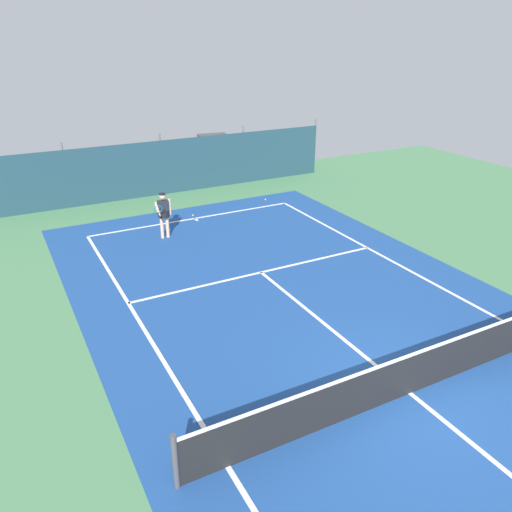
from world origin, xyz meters
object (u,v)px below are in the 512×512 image
Objects in this scene: tennis_player at (164,212)px; tennis_ball_near_player at (265,199)px; tennis_net at (413,373)px; parked_car at (216,152)px; tennis_ball_midcourt at (193,215)px.

tennis_ball_near_player is (5.27, 2.15, -0.93)m from tennis_player.
tennis_net is 2.31× the size of parked_car.
tennis_net reaches higher than tennis_ball_near_player.
tennis_ball_near_player is at bearing 7.26° from tennis_ball_midcourt.
tennis_player is at bearing 98.98° from tennis_net.
tennis_net is at bearing -90.24° from tennis_ball_midcourt.
parked_car reaches higher than tennis_player.
tennis_ball_near_player is 0.02× the size of parked_car.
tennis_ball_near_player is 6.31m from parked_car.
tennis_player is 10.14m from parked_car.
parked_car is at bearing 86.08° from tennis_ball_near_player.
tennis_net is 13.19m from tennis_ball_near_player.
parked_car reaches higher than tennis_ball_near_player.
tennis_net is 12.23m from tennis_ball_midcourt.
tennis_ball_near_player is at bearing -154.20° from tennis_player.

